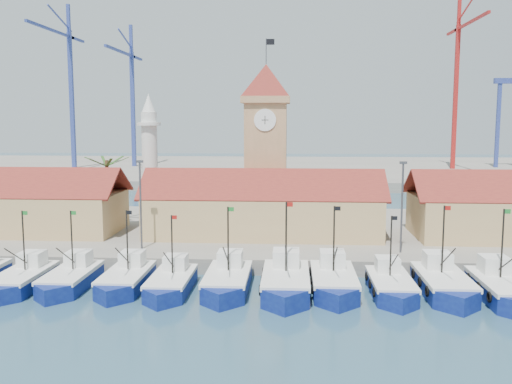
{
  "coord_description": "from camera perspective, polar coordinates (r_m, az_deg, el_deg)",
  "views": [
    {
      "loc": [
        3.22,
        -43.95,
        14.57
      ],
      "look_at": [
        -0.71,
        18.0,
        6.65
      ],
      "focal_mm": 40.0,
      "sensor_mm": 36.0,
      "label": 1
    }
  ],
  "objects": [
    {
      "name": "boat_7",
      "position": [
        49.26,
        7.8,
        -9.04
      ],
      "size": [
        3.71,
        10.16,
        7.69
      ],
      "color": "navy",
      "rests_on": "ground"
    },
    {
      "name": "terminal",
      "position": [
        154.58,
        2.43,
        2.23
      ],
      "size": [
        240.0,
        80.0,
        2.0
      ],
      "primitive_type": "cube",
      "color": "gray",
      "rests_on": "ground"
    },
    {
      "name": "boat_4",
      "position": [
        49.33,
        -8.53,
        -9.12
      ],
      "size": [
        3.32,
        9.1,
        6.89
      ],
      "color": "navy",
      "rests_on": "ground"
    },
    {
      "name": "crane_blue_near",
      "position": [
        156.76,
        -12.4,
        10.05
      ],
      "size": [
        1.0,
        31.43,
        37.32
      ],
      "color": "#304192",
      "rests_on": "terminal"
    },
    {
      "name": "crane_red_right",
      "position": [
        153.65,
        19.55,
        11.09
      ],
      "size": [
        1.0,
        32.49,
        43.07
      ],
      "color": "#B01D1B",
      "rests_on": "terminal"
    },
    {
      "name": "ground",
      "position": [
        46.41,
        -0.54,
        -11.02
      ],
      "size": [
        400.0,
        400.0,
        0.0
      ],
      "primitive_type": "plane",
      "color": "#1E3D50",
      "rests_on": "ground"
    },
    {
      "name": "palm_tree",
      "position": [
        74.17,
        -14.64,
        0.59
      ],
      "size": [
        5.6,
        5.03,
        8.39
      ],
      "color": "brown",
      "rests_on": "quay"
    },
    {
      "name": "minaret",
      "position": [
        74.38,
        -10.57,
        3.42
      ],
      "size": [
        3.0,
        3.0,
        16.3
      ],
      "color": "silver",
      "rests_on": "quay"
    },
    {
      "name": "crane_blue_far",
      "position": [
        155.59,
        -18.25,
        10.83
      ],
      "size": [
        1.0,
        33.99,
        41.59
      ],
      "color": "#304192",
      "rests_on": "terminal"
    },
    {
      "name": "boat_3",
      "position": [
        51.04,
        -12.93,
        -8.64
      ],
      "size": [
        3.45,
        9.45,
        7.15
      ],
      "color": "navy",
      "rests_on": "ground"
    },
    {
      "name": "quay",
      "position": [
        69.41,
        0.9,
        -4.21
      ],
      "size": [
        140.0,
        32.0,
        1.5
      ],
      "primitive_type": "cube",
      "color": "gray",
      "rests_on": "ground"
    },
    {
      "name": "boat_1",
      "position": [
        53.66,
        -22.45,
        -8.23
      ],
      "size": [
        3.44,
        9.41,
        7.12
      ],
      "color": "navy",
      "rests_on": "ground"
    },
    {
      "name": "boat_8",
      "position": [
        49.31,
        13.39,
        -9.24
      ],
      "size": [
        3.36,
        9.21,
        6.97
      ],
      "color": "navy",
      "rests_on": "ground"
    },
    {
      "name": "boat_2",
      "position": [
        52.49,
        -18.14,
        -8.38
      ],
      "size": [
        3.42,
        9.36,
        7.08
      ],
      "color": "navy",
      "rests_on": "ground"
    },
    {
      "name": "clock_tower",
      "position": [
        70.07,
        1.0,
        5.14
      ],
      "size": [
        5.8,
        5.8,
        22.7
      ],
      "color": "tan",
      "rests_on": "quay"
    },
    {
      "name": "boat_5",
      "position": [
        49.13,
        -2.9,
        -9.04
      ],
      "size": [
        3.66,
        10.02,
        7.58
      ],
      "color": "navy",
      "rests_on": "ground"
    },
    {
      "name": "hall_center",
      "position": [
        64.9,
        0.74,
        -2.11
      ],
      "size": [
        27.04,
        10.13,
        7.61
      ],
      "color": "tan",
      "rests_on": "quay"
    },
    {
      "name": "lamp_posts",
      "position": [
        56.6,
        0.84,
        -0.95
      ],
      "size": [
        80.7,
        0.25,
        9.03
      ],
      "color": "#3F3F44",
      "rests_on": "quay"
    },
    {
      "name": "boat_9",
      "position": [
        50.66,
        18.3,
        -8.86
      ],
      "size": [
        3.78,
        10.36,
        7.84
      ],
      "color": "navy",
      "rests_on": "ground"
    },
    {
      "name": "boat_10",
      "position": [
        50.89,
        23.56,
        -9.04
      ],
      "size": [
        3.76,
        10.29,
        7.79
      ],
      "color": "navy",
      "rests_on": "ground"
    },
    {
      "name": "boat_6",
      "position": [
        48.46,
        2.99,
        -9.2
      ],
      "size": [
        3.92,
        10.74,
        8.12
      ],
      "color": "navy",
      "rests_on": "ground"
    }
  ]
}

